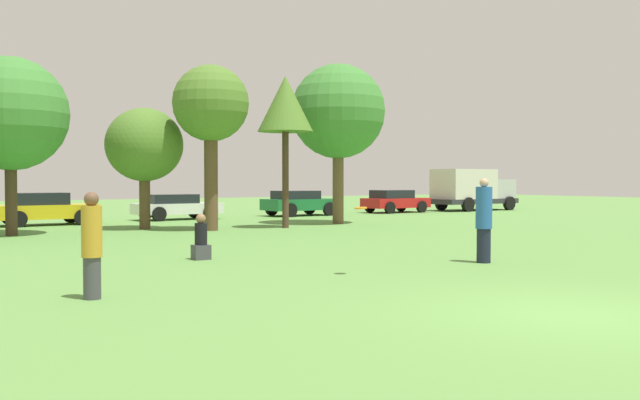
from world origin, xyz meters
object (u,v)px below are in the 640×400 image
(person_catcher, at_px, (484,220))
(tree_4, at_px, (211,106))
(tree_3, at_px, (144,146))
(tree_5, at_px, (285,105))
(bystander_sitting, at_px, (201,240))
(parked_car_green, at_px, (299,202))
(parked_car_red, at_px, (395,201))
(parked_car_white, at_px, (176,206))
(tree_2, at_px, (10,114))
(frisbee, at_px, (361,208))
(delivery_truck_silver, at_px, (472,188))
(person_thrower, at_px, (92,245))
(tree_6, at_px, (338,112))
(parked_car_yellow, at_px, (44,208))

(person_catcher, bearing_deg, tree_4, -85.78)
(tree_3, distance_m, tree_5, 5.60)
(bystander_sitting, distance_m, tree_3, 11.19)
(parked_car_green, height_order, parked_car_red, parked_car_green)
(parked_car_white, height_order, parked_car_red, parked_car_red)
(person_catcher, distance_m, tree_2, 16.35)
(tree_5, bearing_deg, tree_4, 174.69)
(frisbee, bearing_deg, tree_3, 87.00)
(parked_car_red, relative_size, delivery_truck_silver, 0.66)
(person_catcher, distance_m, tree_3, 15.13)
(delivery_truck_silver, bearing_deg, parked_car_green, 176.47)
(tree_4, distance_m, parked_car_white, 8.53)
(bystander_sitting, relative_size, delivery_truck_silver, 0.19)
(person_thrower, bearing_deg, parked_car_white, 64.80)
(tree_6, bearing_deg, person_thrower, -136.15)
(tree_2, xyz_separation_m, tree_6, (12.84, -0.74, 0.68))
(parked_car_white, xyz_separation_m, delivery_truck_silver, (18.80, -0.54, 0.71))
(tree_4, bearing_deg, person_thrower, -121.45)
(tree_3, relative_size, parked_car_red, 1.19)
(tree_3, bearing_deg, tree_6, -9.35)
(parked_car_green, bearing_deg, tree_4, -140.07)
(tree_5, bearing_deg, person_catcher, -99.22)
(parked_car_red, bearing_deg, tree_5, -148.50)
(person_catcher, relative_size, tree_5, 0.32)
(parked_car_white, height_order, parked_car_green, parked_car_green)
(person_thrower, relative_size, parked_car_red, 0.44)
(bystander_sitting, xyz_separation_m, tree_5, (7.14, 8.27, 4.30))
(tree_5, bearing_deg, tree_3, 154.18)
(person_catcher, xyz_separation_m, parked_car_yellow, (-5.56, 19.24, -0.27))
(frisbee, distance_m, parked_car_white, 20.65)
(tree_5, bearing_deg, person_thrower, -130.99)
(tree_3, distance_m, parked_car_red, 17.43)
(parked_car_green, relative_size, parked_car_red, 1.01)
(person_thrower, height_order, tree_4, tree_4)
(bystander_sitting, distance_m, delivery_truck_silver, 28.91)
(frisbee, distance_m, tree_5, 14.17)
(tree_2, relative_size, tree_6, 0.88)
(tree_6, xyz_separation_m, parked_car_white, (-4.68, 6.66, -4.12))
(tree_4, xyz_separation_m, parked_car_red, (14.64, 7.25, -3.91))
(parked_car_white, relative_size, parked_car_green, 1.05)
(person_thrower, xyz_separation_m, tree_5, (10.79, 12.42, 3.91))
(tree_4, xyz_separation_m, delivery_truck_silver, (20.33, 6.85, -3.25))
(tree_3, relative_size, delivery_truck_silver, 0.79)
(tree_2, height_order, parked_car_white, tree_2)
(person_catcher, xyz_separation_m, delivery_truck_silver, (19.32, 19.50, 0.38))
(tree_2, relative_size, parked_car_green, 1.55)
(person_thrower, xyz_separation_m, parked_car_white, (9.30, 20.09, -0.23))
(parked_car_red, bearing_deg, person_catcher, -125.87)
(bystander_sitting, bearing_deg, tree_5, 49.20)
(parked_car_green, bearing_deg, parked_car_white, 177.61)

